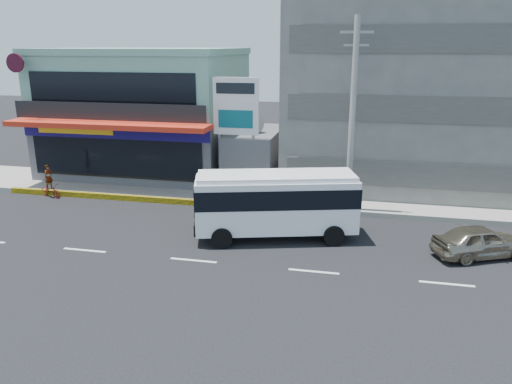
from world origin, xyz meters
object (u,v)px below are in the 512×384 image
(minibus, at_px, (276,200))
(concrete_building, at_px, (424,72))
(satellite_dish, at_px, (252,132))
(sedan, at_px, (481,241))
(motorcycle_rider, at_px, (50,186))
(shop_building, at_px, (148,115))
(utility_pole_near, at_px, (352,117))
(billboard, at_px, (236,113))

(minibus, bearing_deg, concrete_building, 58.66)
(satellite_dish, bearing_deg, minibus, -69.53)
(satellite_dish, height_order, sedan, satellite_dish)
(sedan, bearing_deg, motorcycle_rider, 56.31)
(shop_building, relative_size, minibus, 1.62)
(shop_building, xyz_separation_m, motorcycle_rider, (-3.20, -7.15, -3.36))
(shop_building, distance_m, motorcycle_rider, 8.52)
(satellite_dish, distance_m, utility_pole_near, 7.17)
(satellite_dish, height_order, utility_pole_near, utility_pole_near)
(shop_building, xyz_separation_m, billboard, (7.50, -4.75, 0.93))
(concrete_building, relative_size, utility_pole_near, 1.60)
(billboard, bearing_deg, utility_pole_near, -15.48)
(minibus, bearing_deg, satellite_dish, 110.47)
(satellite_dish, xyz_separation_m, billboard, (-0.50, -1.80, 1.35))
(shop_building, height_order, motorcycle_rider, shop_building)
(concrete_building, relative_size, satellite_dish, 10.67)
(satellite_dish, relative_size, motorcycle_rider, 0.77)
(sedan, height_order, motorcycle_rider, motorcycle_rider)
(billboard, xyz_separation_m, motorcycle_rider, (-10.70, -2.40, -4.29))
(utility_pole_near, bearing_deg, billboard, 164.52)
(satellite_dish, distance_m, billboard, 2.31)
(satellite_dish, bearing_deg, motorcycle_rider, -159.45)
(satellite_dish, distance_m, sedan, 14.48)
(utility_pole_near, xyz_separation_m, motorcycle_rider, (-17.20, -0.60, -4.51))
(billboard, height_order, motorcycle_rider, billboard)
(concrete_building, height_order, satellite_dish, concrete_building)
(concrete_building, distance_m, billboard, 12.17)
(shop_building, relative_size, utility_pole_near, 1.24)
(shop_building, relative_size, motorcycle_rider, 6.39)
(satellite_dish, relative_size, utility_pole_near, 0.15)
(motorcycle_rider, bearing_deg, utility_pole_near, 2.00)
(satellite_dish, relative_size, minibus, 0.20)
(shop_building, distance_m, concrete_building, 18.28)
(motorcycle_rider, bearing_deg, concrete_building, 21.14)
(shop_building, height_order, concrete_building, concrete_building)
(billboard, bearing_deg, minibus, -60.23)
(billboard, bearing_deg, satellite_dish, 74.48)
(billboard, bearing_deg, concrete_building, 28.92)
(concrete_building, distance_m, minibus, 14.64)
(billboard, relative_size, sedan, 1.70)
(utility_pole_near, height_order, minibus, utility_pole_near)
(minibus, bearing_deg, shop_building, 135.61)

